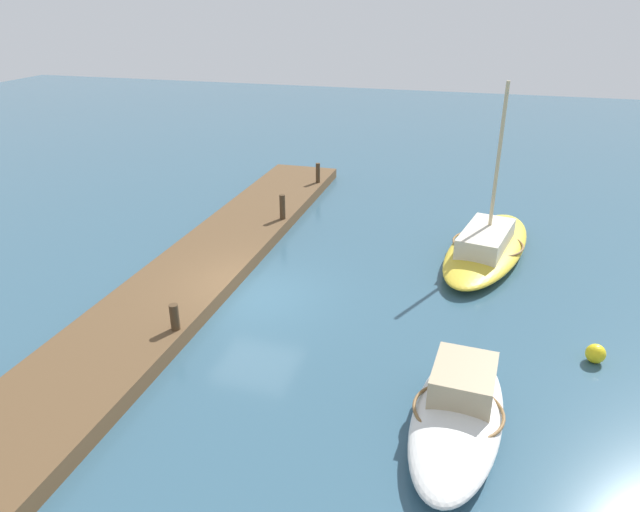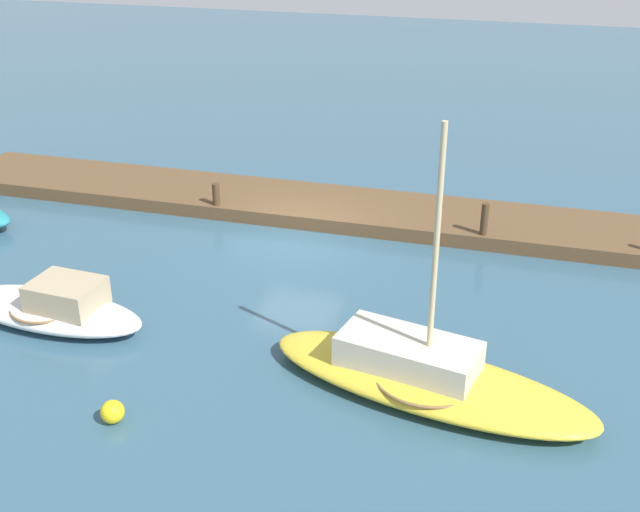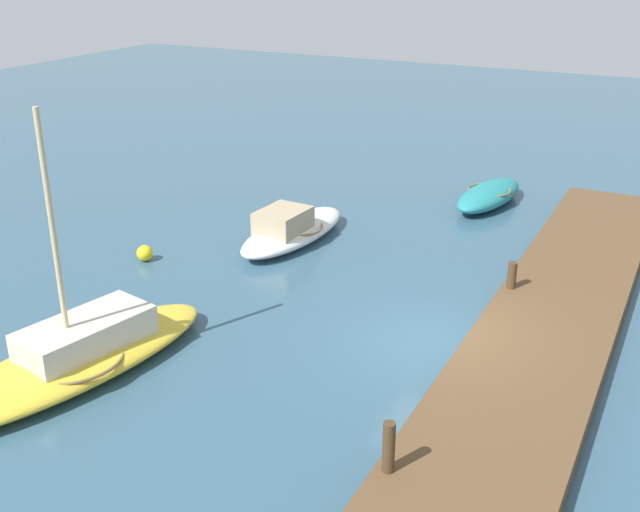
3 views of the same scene
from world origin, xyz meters
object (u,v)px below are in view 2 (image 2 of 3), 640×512
Objects in this scene: motorboat_white at (53,307)px; mooring_post_mid_east at (216,194)px; mooring_post_mid_west at (484,219)px; marker_buoy at (112,412)px; sailboat_yellow at (424,374)px.

motorboat_white is 7.25× the size of mooring_post_mid_east.
mooring_post_mid_west is 1.99× the size of marker_buoy.
motorboat_white is 10.67× the size of marker_buoy.
marker_buoy is (-2.07, 10.32, -0.55)m from mooring_post_mid_east.
sailboat_yellow reaches higher than marker_buoy.
marker_buoy is at bearing 140.84° from motorboat_white.
sailboat_yellow is at bearing -178.42° from motorboat_white.
marker_buoy is at bearing 37.20° from sailboat_yellow.
sailboat_yellow reaches higher than motorboat_white.
motorboat_white is 4.55m from marker_buoy.
mooring_post_mid_west is (-0.51, -7.59, 0.49)m from sailboat_yellow.
sailboat_yellow is at bearing 135.97° from mooring_post_mid_east.
sailboat_yellow reaches higher than mooring_post_mid_west.
mooring_post_mid_west reaches higher than motorboat_white.
sailboat_yellow reaches higher than mooring_post_mid_east.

